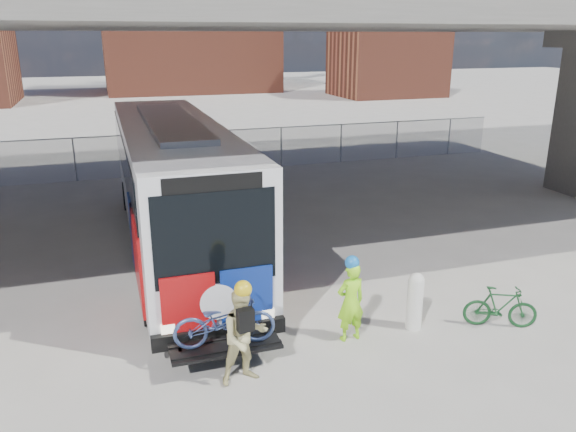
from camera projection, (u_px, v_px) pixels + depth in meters
name	position (u px, v px, depth m)	size (l,w,h in m)	color
ground	(273.00, 277.00, 14.18)	(160.00, 160.00, 0.00)	#9E9991
bus	(174.00, 176.00, 15.58)	(2.67, 12.95, 3.69)	silver
overpass	(231.00, 9.00, 15.80)	(40.00, 16.00, 7.95)	#605E59
chainlink_fence	(194.00, 141.00, 24.60)	(30.00, 0.06, 30.00)	gray
brick_buildings	(147.00, 40.00, 56.52)	(54.00, 22.00, 12.00)	brown
bollard	(415.00, 299.00, 11.51)	(0.32, 0.32, 1.23)	silver
cyclist_hivis	(351.00, 300.00, 11.01)	(0.63, 0.45, 1.80)	#9AFF1A
cyclist_tan	(244.00, 335.00, 9.64)	(0.92, 0.76, 1.92)	#C4BB7E
bike_parked	(500.00, 307.00, 11.63)	(0.42, 1.49, 0.90)	#164520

